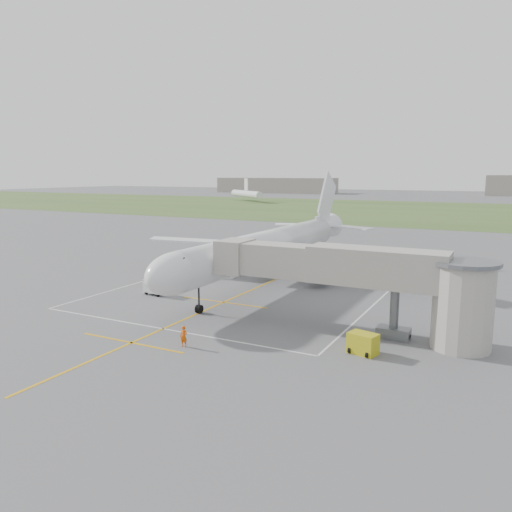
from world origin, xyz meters
The scene contains 11 objects.
ground centered at (0.00, 0.00, 0.00)m, with size 700.00×700.00×0.00m, color #535355.
grass_strip centered at (0.00, 130.00, 0.01)m, with size 700.00×120.00×0.02m, color #3A5626.
apron_markings centered at (0.00, -5.82, 0.01)m, with size 28.20×60.00×0.01m.
airliner centered at (0.00, 0.75, 4.39)m, with size 38.93×46.75×13.52m.
jet_bridge centered at (15.72, -13.50, 4.74)m, with size 23.40×5.00×7.20m.
gpu_unit centered at (16.74, -17.99, 0.76)m, with size 2.33×1.87×1.55m.
baggage_cart centered at (-8.30, -10.61, 0.86)m, with size 2.58×1.74×1.68m.
ramp_worker_nose centered at (4.17, -22.82, 0.82)m, with size 0.60×0.39×1.64m, color #DF5107.
ramp_worker_wing centered at (-7.28, -0.22, 0.84)m, with size 0.81×0.63×1.67m, color #F54907.
distant_hangars centered at (-16.15, 265.19, 5.17)m, with size 345.00×49.00×12.00m.
distant_aircraft centered at (4.09, 165.98, 3.59)m, with size 204.91×48.03×8.85m.
Camera 1 is at (25.86, -52.74, 13.13)m, focal length 35.00 mm.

